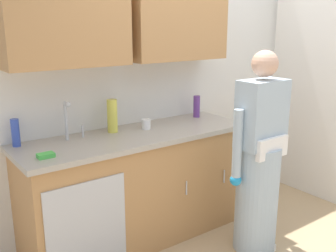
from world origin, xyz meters
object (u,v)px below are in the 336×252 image
(bottle_soap, at_px, (197,106))
(sink, at_px, (80,145))
(sponge, at_px, (46,155))
(person_at_sink, at_px, (258,169))
(bottle_dish_liquid, at_px, (15,133))
(bottle_cleaner_spray, at_px, (112,116))
(cup_by_sink, at_px, (146,124))

(bottle_soap, bearing_deg, sink, -173.55)
(bottle_soap, bearing_deg, sponge, -169.13)
(person_at_sink, height_order, bottle_dish_liquid, person_at_sink)
(bottle_soap, distance_m, bottle_dish_liquid, 1.65)
(bottle_dish_liquid, bearing_deg, person_at_sink, -30.46)
(bottle_dish_liquid, relative_size, sponge, 1.86)
(person_at_sink, relative_size, bottle_dish_liquid, 7.93)
(bottle_cleaner_spray, height_order, sponge, bottle_cleaner_spray)
(person_at_sink, height_order, sponge, person_at_sink)
(bottle_soap, height_order, cup_by_sink, bottle_soap)
(sponge, bearing_deg, bottle_dish_liquid, 103.10)
(sponge, bearing_deg, sink, 27.06)
(bottle_dish_liquid, bearing_deg, sponge, -76.90)
(bottle_cleaner_spray, bearing_deg, sink, -158.45)
(bottle_soap, height_order, sponge, bottle_soap)
(person_at_sink, height_order, cup_by_sink, person_at_sink)
(person_at_sink, relative_size, bottle_cleaner_spray, 5.96)
(bottle_soap, xyz_separation_m, bottle_dish_liquid, (-1.65, 0.07, -0.00))
(sink, relative_size, bottle_soap, 2.43)
(bottle_dish_liquid, xyz_separation_m, sponge, (0.09, -0.37, -0.09))
(sink, distance_m, bottle_soap, 1.27)
(sink, height_order, bottle_cleaner_spray, sink)
(bottle_cleaner_spray, relative_size, sponge, 2.47)
(cup_by_sink, bearing_deg, bottle_soap, 7.55)
(cup_by_sink, bearing_deg, person_at_sink, -54.64)
(person_at_sink, distance_m, bottle_cleaner_spray, 1.25)
(bottle_soap, relative_size, bottle_cleaner_spray, 0.76)
(sink, bearing_deg, cup_by_sink, 5.34)
(cup_by_sink, bearing_deg, sponge, -166.94)
(bottle_dish_liquid, height_order, sponge, bottle_dish_liquid)
(person_at_sink, relative_size, cup_by_sink, 19.34)
(bottle_cleaner_spray, bearing_deg, person_at_sink, -46.08)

